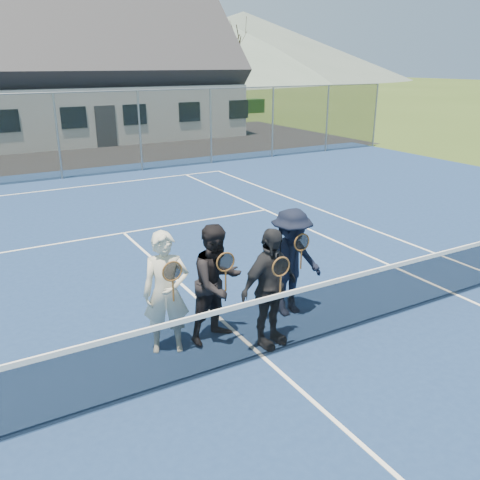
{
  "coord_description": "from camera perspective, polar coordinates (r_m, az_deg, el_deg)",
  "views": [
    {
      "loc": [
        -3.39,
        -5.25,
        3.98
      ],
      "look_at": [
        0.48,
        1.5,
        1.25
      ],
      "focal_mm": 38.0,
      "sensor_mm": 36.0,
      "label": 1
    }
  ],
  "objects": [
    {
      "name": "player_d",
      "position": [
        8.25,
        5.72,
        -2.53
      ],
      "size": [
        1.17,
        0.67,
        1.8
      ],
      "color": "black",
      "rests_on": "court_surface"
    },
    {
      "name": "hill_centre",
      "position": [
        103.18,
        -18.08,
        22.38
      ],
      "size": [
        120.0,
        120.0,
        22.0
      ],
      "primitive_type": "cone",
      "color": "slate",
      "rests_on": "ground"
    },
    {
      "name": "hedge_row",
      "position": [
        37.56,
        -25.15,
        12.34
      ],
      "size": [
        40.0,
        1.2,
        1.1
      ],
      "primitive_type": "cube",
      "color": "black",
      "rests_on": "ground"
    },
    {
      "name": "clubhouse",
      "position": [
        30.17,
        -16.55,
        18.62
      ],
      "size": [
        15.6,
        8.2,
        7.7
      ],
      "color": "silver",
      "rests_on": "ground"
    },
    {
      "name": "player_a",
      "position": [
        7.23,
        -8.29,
        -5.9
      ],
      "size": [
        0.77,
        0.64,
        1.8
      ],
      "color": "beige",
      "rests_on": "court_surface"
    },
    {
      "name": "player_c",
      "position": [
        7.31,
        3.34,
        -5.43
      ],
      "size": [
        1.13,
        0.66,
        1.8
      ],
      "color": "black",
      "rests_on": "court_surface"
    },
    {
      "name": "tree_c",
      "position": [
        38.67,
        -23.37,
        20.57
      ],
      "size": [
        3.2,
        3.2,
        7.77
      ],
      "color": "#3C2915",
      "rests_on": "ground"
    },
    {
      "name": "tree_e",
      "position": [
        43.86,
        -0.68,
        21.71
      ],
      "size": [
        3.2,
        3.2,
        7.77
      ],
      "color": "#3B2515",
      "rests_on": "ground"
    },
    {
      "name": "court_surface",
      "position": [
        7.41,
        2.63,
        -13.11
      ],
      "size": [
        30.0,
        30.0,
        0.02
      ],
      "primitive_type": "cube",
      "color": "navy",
      "rests_on": "ground"
    },
    {
      "name": "player_b",
      "position": [
        7.47,
        -2.59,
        -4.87
      ],
      "size": [
        1.01,
        0.86,
        1.8
      ],
      "color": "black",
      "rests_on": "court_surface"
    },
    {
      "name": "ground",
      "position": [
        25.79,
        -22.21,
        9.05
      ],
      "size": [
        220.0,
        220.0,
        0.0
      ],
      "primitive_type": "plane",
      "color": "#34491A",
      "rests_on": "ground"
    },
    {
      "name": "tennis_net",
      "position": [
        7.14,
        2.7,
        -9.52
      ],
      "size": [
        11.68,
        0.08,
        1.1
      ],
      "color": "slate",
      "rests_on": "ground"
    },
    {
      "name": "perimeter_fence",
      "position": [
        19.21,
        -19.79,
        10.89
      ],
      "size": [
        30.07,
        0.07,
        3.02
      ],
      "color": "slate",
      "rests_on": "ground"
    },
    {
      "name": "court_markings",
      "position": [
        7.4,
        2.63,
        -13.01
      ],
      "size": [
        11.03,
        23.83,
        0.01
      ],
      "color": "white",
      "rests_on": "court_surface"
    },
    {
      "name": "tree_d",
      "position": [
        41.27,
        -8.53,
        21.67
      ],
      "size": [
        3.2,
        3.2,
        7.77
      ],
      "color": "#3A2015",
      "rests_on": "ground"
    },
    {
      "name": "hill_east",
      "position": [
        116.05,
        0.4,
        20.84
      ],
      "size": [
        90.0,
        90.0,
        14.0
      ],
      "primitive_type": "cone",
      "color": "#506059",
      "rests_on": "ground"
    }
  ]
}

